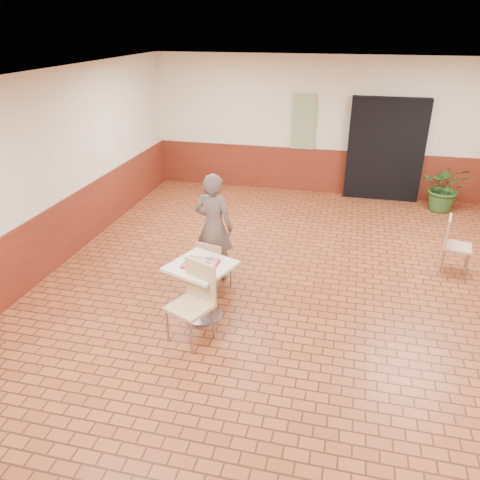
% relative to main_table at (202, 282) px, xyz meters
% --- Properties ---
extents(room_shell, '(8.01, 10.01, 3.01)m').
position_rel_main_table_xyz_m(room_shell, '(1.27, 0.48, 0.97)').
color(room_shell, brown).
rests_on(room_shell, ground).
extents(wainscot_band, '(8.00, 10.00, 1.00)m').
position_rel_main_table_xyz_m(wainscot_band, '(1.27, 0.48, -0.03)').
color(wainscot_band, maroon).
rests_on(wainscot_band, ground).
extents(corridor_doorway, '(1.60, 0.22, 2.20)m').
position_rel_main_table_xyz_m(corridor_doorway, '(2.47, 5.36, 0.57)').
color(corridor_doorway, black).
rests_on(corridor_doorway, ground).
extents(promo_poster, '(0.50, 0.03, 1.20)m').
position_rel_main_table_xyz_m(promo_poster, '(0.67, 5.42, 1.07)').
color(promo_poster, gray).
rests_on(promo_poster, wainscot_band).
extents(main_table, '(0.74, 0.74, 0.78)m').
position_rel_main_table_xyz_m(main_table, '(0.00, 0.00, 0.00)').
color(main_table, beige).
rests_on(main_table, ground).
extents(chair_main_front, '(0.62, 0.62, 1.02)m').
position_rel_main_table_xyz_m(chair_main_front, '(0.05, -0.46, 0.04)').
color(chair_main_front, tan).
rests_on(chair_main_front, ground).
extents(chair_main_back, '(0.45, 0.45, 0.82)m').
position_rel_main_table_xyz_m(chair_main_back, '(-0.03, 0.63, -0.07)').
color(chair_main_back, tan).
rests_on(chair_main_back, ground).
extents(customer, '(0.66, 0.48, 1.66)m').
position_rel_main_table_xyz_m(customer, '(-0.14, 1.10, 0.30)').
color(customer, brown).
rests_on(customer, ground).
extents(serving_tray, '(0.43, 0.34, 0.03)m').
position_rel_main_table_xyz_m(serving_tray, '(0.00, 0.00, 0.27)').
color(serving_tray, red).
rests_on(serving_tray, main_table).
extents(ring_donut, '(0.12, 0.12, 0.03)m').
position_rel_main_table_xyz_m(ring_donut, '(-0.12, 0.04, 0.30)').
color(ring_donut, gold).
rests_on(ring_donut, serving_tray).
extents(long_john_donut, '(0.16, 0.10, 0.05)m').
position_rel_main_table_xyz_m(long_john_donut, '(0.03, -0.02, 0.30)').
color(long_john_donut, gold).
rests_on(long_john_donut, serving_tray).
extents(paper_cup, '(0.07, 0.07, 0.09)m').
position_rel_main_table_xyz_m(paper_cup, '(0.09, 0.07, 0.33)').
color(paper_cup, silver).
rests_on(paper_cup, serving_tray).
extents(chair_second_left, '(0.48, 0.48, 0.88)m').
position_rel_main_table_xyz_m(chair_second_left, '(3.44, 2.16, -0.04)').
color(chair_second_left, tan).
rests_on(chair_second_left, ground).
extents(potted_plant, '(1.01, 0.91, 1.01)m').
position_rel_main_table_xyz_m(potted_plant, '(3.73, 4.88, -0.02)').
color(potted_plant, '#2C5A24').
rests_on(potted_plant, ground).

